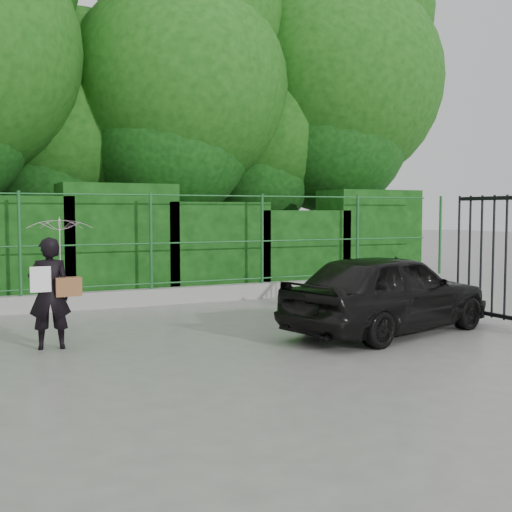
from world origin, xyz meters
name	(u,v)px	position (x,y,z in m)	size (l,w,h in m)	color
ground	(224,356)	(0.00, 0.00, 0.00)	(80.00, 80.00, 0.00)	gray
kerb	(131,298)	(0.00, 4.50, 0.15)	(14.00, 0.25, 0.30)	#9E9E99
fence	(142,241)	(0.22, 4.50, 1.20)	(14.13, 0.06, 1.80)	#1D5726
hedge	(116,247)	(-0.02, 5.50, 1.04)	(14.20, 1.20, 2.28)	black
trees	(141,88)	(1.14, 7.74, 4.62)	(17.10, 6.15, 8.08)	black
woman	(57,262)	(-1.74, 1.35, 1.11)	(0.85, 0.85, 1.68)	black
car	(388,292)	(2.70, 0.35, 0.59)	(1.39, 3.46, 1.18)	black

